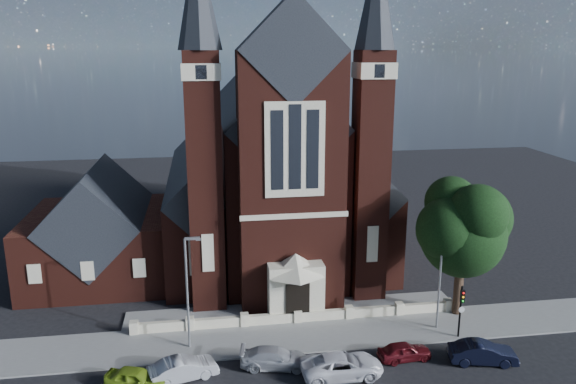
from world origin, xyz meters
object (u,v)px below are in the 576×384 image
parish_hall (100,234)px  car_white_suv (342,366)px  car_silver_b (275,358)px  street_tree (466,231)px  church (270,171)px  car_navy (483,353)px  traffic_signal (461,305)px  car_lime_van (136,378)px  car_silver_a (183,369)px  street_lamp_left (188,287)px  car_dark_red (404,351)px  street_lamp_right (442,271)px

parish_hall → car_white_suv: bearing=-47.1°
car_silver_b → street_tree: bearing=-61.4°
church → car_navy: church is taller
traffic_signal → car_lime_van: size_ratio=1.05×
traffic_signal → car_white_suv: bearing=-160.5°
car_white_suv → street_tree: bearing=-59.9°
parish_hall → car_lime_van: bearing=-75.1°
car_silver_a → church: bearing=-36.9°
car_silver_a → car_silver_b: (5.87, 0.47, -0.05)m
car_silver_a → street_lamp_left: bearing=-23.2°
car_silver_a → car_dark_red: bearing=-106.4°
street_tree → street_lamp_left: size_ratio=1.32×
parish_hall → street_tree: size_ratio=1.14×
parish_hall → street_tree: street_tree is taller
street_tree → car_lime_van: size_ratio=2.80×
car_silver_a → car_silver_b: car_silver_a is taller
parish_hall → street_lamp_left: (8.09, -14.00, 0.59)m
car_silver_a → car_dark_red: car_silver_a is taller
street_tree → traffic_signal: 5.70m
traffic_signal → car_silver_a: (-19.33, -2.15, -1.87)m
church → car_silver_a: (-8.33, -22.67, -7.47)m
church → car_white_suv: 25.03m
street_lamp_left → church: bearing=67.3°
car_dark_red → street_tree: bearing=-54.5°
street_lamp_right → car_dark_red: size_ratio=2.26×
church → street_tree: church is taller
street_lamp_right → traffic_signal: street_lamp_right is taller
car_silver_a → car_silver_b: 5.89m
car_silver_b → car_silver_a: bearing=105.0°
street_lamp_left → car_navy: size_ratio=1.84×
street_lamp_left → car_lime_van: street_lamp_left is taller
street_lamp_left → car_lime_van: 6.64m
traffic_signal → car_white_suv: size_ratio=0.77×
street_lamp_right → traffic_signal: bearing=-60.0°
street_tree → car_silver_b: size_ratio=2.36×
car_silver_b → car_white_suv: (4.06, -1.65, 0.07)m
street_lamp_right → car_lime_van: 22.00m
car_silver_b → street_lamp_right: bearing=-65.1°
parish_hall → street_lamp_right: 29.62m
traffic_signal → street_lamp_right: bearing=120.0°
street_lamp_right → car_silver_b: size_ratio=1.78×
parish_hall → street_tree: bearing=-23.3°
car_lime_van → car_dark_red: car_lime_van is taller
car_silver_a → car_lime_van: bearing=84.1°
car_lime_van → car_white_suv: car_white_suv is taller
street_lamp_left → car_white_suv: street_lamp_left is taller
car_white_suv → car_navy: 9.53m
traffic_signal → car_silver_b: 13.71m
street_tree → car_lime_van: street_tree is taller
street_lamp_right → car_dark_red: 6.68m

